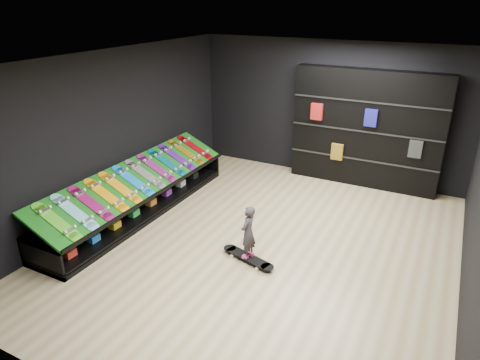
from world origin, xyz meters
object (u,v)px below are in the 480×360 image
at_px(display_rack, 139,200).
at_px(child, 248,242).
at_px(floor_skateboard, 248,259).
at_px(back_shelving, 366,129).

height_order(display_rack, child, child).
distance_m(display_rack, child, 2.63).
relative_size(display_rack, floor_skateboard, 4.59).
relative_size(back_shelving, child, 5.95).
height_order(display_rack, back_shelving, back_shelving).
bearing_deg(floor_skateboard, display_rack, -176.62).
relative_size(floor_skateboard, child, 1.88).
xyz_separation_m(display_rack, floor_skateboard, (2.57, -0.55, -0.20)).
distance_m(display_rack, floor_skateboard, 2.64).
relative_size(display_rack, back_shelving, 1.45).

